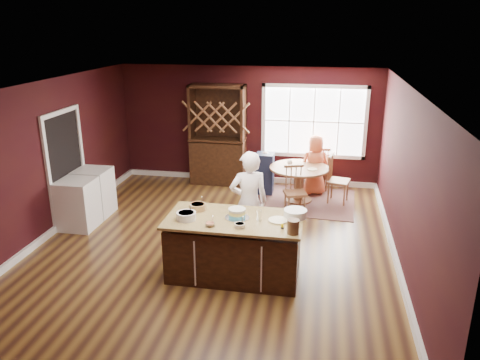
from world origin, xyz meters
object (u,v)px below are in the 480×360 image
seated_woman (315,165)px  chair_south (295,191)px  dining_table (299,177)px  chair_north (319,168)px  kitchen_island (234,248)px  hutch (218,135)px  layer_cake (237,213)px  washer (78,204)px  baker (249,203)px  dryer (94,192)px  toddler (266,158)px  chair_east (339,179)px  high_chair (265,172)px

seated_woman → chair_south: bearing=60.0°
dining_table → chair_north: 0.89m
kitchen_island → chair_north: bearing=74.0°
dining_table → hutch: size_ratio=0.54×
chair_south → chair_north: size_ratio=0.96×
kitchen_island → layer_cake: size_ratio=5.59×
washer → kitchen_island: bearing=-20.3°
dining_table → washer: (-3.92, -2.09, -0.08)m
layer_cake → hutch: size_ratio=0.15×
chair_north → chair_south: bearing=67.3°
hutch → kitchen_island: bearing=-74.0°
baker → dryer: bearing=-37.1°
chair_north → dryer: chair_north is taller
washer → seated_woman: bearing=31.5°
toddler → dryer: (-3.17, -1.80, -0.35)m
chair_east → washer: chair_east is taller
kitchen_island → high_chair: high_chair is taller
chair_south → seated_woman: size_ratio=0.74×
baker → hutch: hutch is taller
kitchen_island → chair_south: (0.73, 2.50, 0.05)m
baker → dryer: size_ratio=1.87×
chair_north → dryer: bearing=20.3°
baker → chair_south: 1.87m
high_chair → chair_south: bearing=-56.2°
high_chair → washer: (-3.14, -2.44, -0.02)m
chair_north → toddler: bearing=14.1°
dining_table → toddler: size_ratio=4.79×
chair_east → washer: bearing=127.1°
dining_table → dryer: 4.17m
washer → high_chair: bearing=37.9°
layer_cake → chair_north: bearing=74.4°
chair_east → seated_woman: seated_woman is taller
kitchen_island → seated_woman: 3.91m
dining_table → hutch: bearing=156.2°
kitchen_island → chair_east: chair_east is taller
dining_table → kitchen_island: bearing=-103.1°
seated_woman → chair_north: bearing=-122.0°
high_chair → washer: size_ratio=1.04×
seated_woman → high_chair: size_ratio=1.40×
chair_north → chair_east: bearing=112.2°
high_chair → chair_north: bearing=20.4°
hutch → washer: bearing=-123.9°
chair_south → chair_north: (0.43, 1.55, 0.02)m
layer_cake → seated_woman: (1.03, 3.73, -0.33)m
washer → baker: bearing=-6.7°
dining_table → dryer: dryer is taller
chair_south → washer: 4.11m
dining_table → toddler: (-0.75, 0.35, 0.28)m
layer_cake → dryer: layer_cake is taller
chair_south → dining_table: bearing=70.3°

